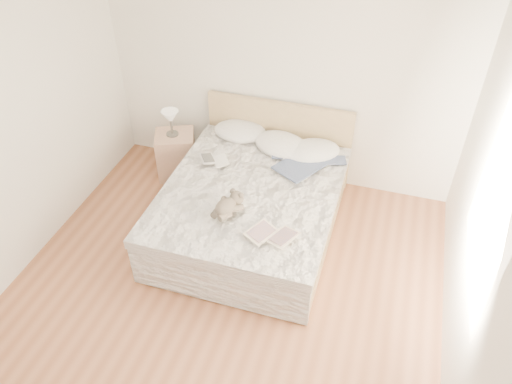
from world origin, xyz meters
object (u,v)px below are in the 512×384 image
at_px(bed, 253,205).
at_px(nightstand, 176,154).
at_px(table_lamp, 170,118).
at_px(teddy_bear, 226,212).
at_px(photo_book, 214,160).
at_px(childrens_book, 272,235).

relative_size(bed, nightstand, 3.83).
relative_size(table_lamp, teddy_bear, 0.98).
bearing_deg(table_lamp, teddy_bear, -47.24).
xyz_separation_m(bed, nightstand, (-1.18, 0.65, -0.03)).
height_order(table_lamp, photo_book, table_lamp).
distance_m(photo_book, childrens_book, 1.28).
relative_size(nightstand, table_lamp, 1.79).
bearing_deg(bed, nightstand, 151.18).
height_order(nightstand, teddy_bear, teddy_bear).
distance_m(bed, teddy_bear, 0.65).
bearing_deg(table_lamp, nightstand, -5.33).
distance_m(bed, nightstand, 1.34).
height_order(nightstand, childrens_book, childrens_book).
xyz_separation_m(bed, table_lamp, (-1.20, 0.65, 0.48)).
xyz_separation_m(photo_book, childrens_book, (0.90, -0.91, 0.00)).
relative_size(table_lamp, photo_book, 1.02).
bearing_deg(bed, teddy_bear, -100.05).
height_order(photo_book, childrens_book, childrens_book).
bearing_deg(childrens_book, photo_book, 160.77).
distance_m(table_lamp, teddy_bear, 1.62).
height_order(table_lamp, childrens_book, table_lamp).
relative_size(photo_book, teddy_bear, 0.96).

